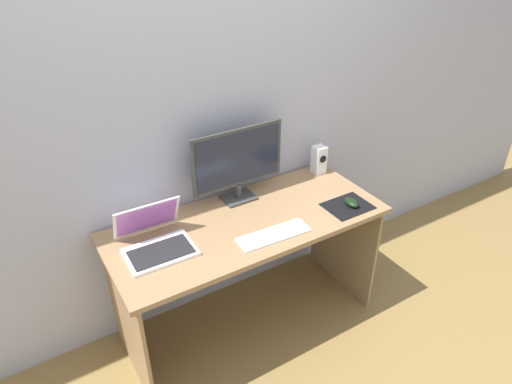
{
  "coord_description": "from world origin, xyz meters",
  "views": [
    {
      "loc": [
        -1.0,
        -1.72,
        2.13
      ],
      "look_at": [
        0.04,
        -0.02,
        0.91
      ],
      "focal_mm": 32.47,
      "sensor_mm": 36.0,
      "label": 1
    }
  ],
  "objects_px": {
    "keyboard_external": "(274,235)",
    "mouse": "(352,202)",
    "speaker_right": "(319,160)",
    "monitor": "(238,162)",
    "laptop": "(156,240)"
  },
  "relations": [
    {
      "from": "mouse",
      "to": "laptop",
      "type": "bearing_deg",
      "value": 174.3
    },
    {
      "from": "speaker_right",
      "to": "keyboard_external",
      "type": "bearing_deg",
      "value": -145.79
    },
    {
      "from": "keyboard_external",
      "to": "mouse",
      "type": "distance_m",
      "value": 0.51
    },
    {
      "from": "mouse",
      "to": "keyboard_external",
      "type": "bearing_deg",
      "value": -173.83
    },
    {
      "from": "speaker_right",
      "to": "mouse",
      "type": "relative_size",
      "value": 1.76
    },
    {
      "from": "monitor",
      "to": "mouse",
      "type": "bearing_deg",
      "value": -38.33
    },
    {
      "from": "keyboard_external",
      "to": "mouse",
      "type": "relative_size",
      "value": 3.78
    },
    {
      "from": "speaker_right",
      "to": "keyboard_external",
      "type": "distance_m",
      "value": 0.72
    },
    {
      "from": "laptop",
      "to": "keyboard_external",
      "type": "relative_size",
      "value": 0.87
    },
    {
      "from": "monitor",
      "to": "keyboard_external",
      "type": "bearing_deg",
      "value": -93.2
    },
    {
      "from": "mouse",
      "to": "speaker_right",
      "type": "bearing_deg",
      "value": 84.23
    },
    {
      "from": "speaker_right",
      "to": "mouse",
      "type": "bearing_deg",
      "value": -101.21
    },
    {
      "from": "speaker_right",
      "to": "monitor",
      "type": "bearing_deg",
      "value": -179.25
    },
    {
      "from": "keyboard_external",
      "to": "speaker_right",
      "type": "bearing_deg",
      "value": 37.15
    },
    {
      "from": "laptop",
      "to": "mouse",
      "type": "distance_m",
      "value": 1.07
    }
  ]
}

